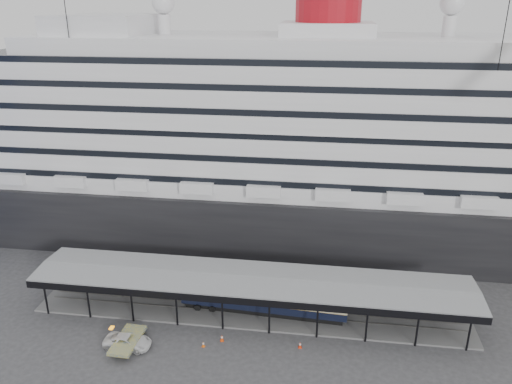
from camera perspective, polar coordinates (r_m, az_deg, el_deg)
ground at (r=63.03m, az=-1.31°, el=-16.06°), size 200.00×200.00×0.00m
cruise_ship at (r=84.29m, az=2.16°, el=7.56°), size 130.00×30.00×43.90m
platform_canopy at (r=65.71m, az=-0.61°, el=-11.81°), size 56.00×9.18×5.30m
port_truck at (r=62.65m, az=-14.45°, el=-16.22°), size 5.62×2.73×1.54m
pullman_carriage at (r=65.41m, az=0.86°, el=-11.77°), size 21.55×4.02×21.03m
traffic_cone_left at (r=61.44m, az=-6.04°, el=-16.90°), size 0.47×0.47×0.71m
traffic_cone_mid at (r=62.06m, az=-3.92°, el=-16.30°), size 0.55×0.55×0.85m
traffic_cone_right at (r=61.18m, az=5.06°, el=-17.01°), size 0.43×0.43×0.78m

